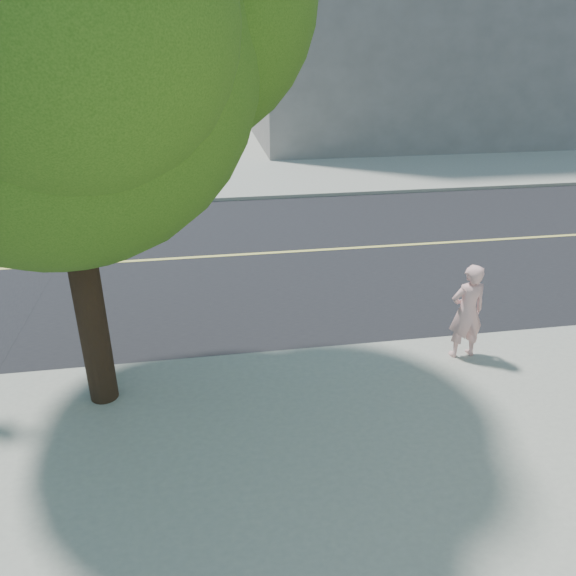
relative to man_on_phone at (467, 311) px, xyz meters
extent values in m
plane|color=black|center=(-6.10, 0.58, -0.89)|extent=(140.00, 140.00, 0.00)
cube|color=black|center=(-6.10, 5.08, -0.88)|extent=(140.00, 9.00, 0.01)
cube|color=gray|center=(7.40, 22.08, -0.83)|extent=(29.00, 25.00, 0.12)
imported|color=#E5A8A3|center=(0.00, 0.00, 0.00)|extent=(0.58, 0.41, 1.53)
cylinder|color=black|center=(-5.36, -0.23, 1.11)|extent=(0.37, 0.37, 3.75)
sphere|color=#396217|center=(-5.36, -0.23, 3.61)|extent=(4.58, 4.58, 4.58)
sphere|color=#396217|center=(-4.94, -1.38, 3.92)|extent=(3.12, 3.12, 3.12)
cylinder|color=black|center=(-5.50, 0.28, 1.41)|extent=(0.12, 0.12, 4.35)
cube|color=white|center=(-5.45, 0.26, 1.93)|extent=(0.57, 0.04, 0.21)
cube|color=navy|center=(-5.45, 0.26, 1.41)|extent=(0.47, 0.04, 0.57)
imported|color=black|center=(-5.50, 0.28, 2.76)|extent=(0.17, 0.21, 1.04)
camera|label=1|loc=(-3.85, -6.85, 3.84)|focal=34.35mm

